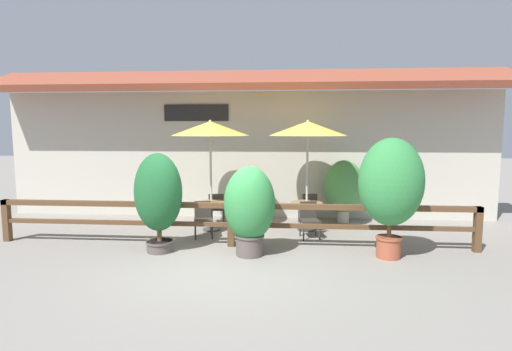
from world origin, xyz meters
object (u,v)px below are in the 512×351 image
object	(u,v)px
potted_plant_broad_leaf	(158,195)
chair_near_wallside	(216,207)
chair_near_streetside	(203,218)
dining_table_middle	(307,208)
chair_middle_streetside	(309,218)
patio_umbrella_near	(210,129)
potted_plant_small_flowering	(391,185)
dining_table_near	(211,208)
potted_plant_tall_tropical	(250,207)
patio_umbrella_middle	(308,129)
potted_plant_corner_fern	(344,187)
chair_middle_wallside	(308,207)

from	to	relation	value
potted_plant_broad_leaf	chair_near_wallside	bearing A→B (deg)	73.72
potted_plant_broad_leaf	chair_near_streetside	bearing A→B (deg)	61.63
dining_table_middle	chair_middle_streetside	xyz separation A→B (m)	(0.03, -0.69, -0.10)
patio_umbrella_near	potted_plant_small_flowering	distance (m)	4.47
dining_table_near	chair_middle_streetside	world-z (taller)	chair_middle_streetside
patio_umbrella_near	potted_plant_tall_tropical	size ratio (longest dim) A/B	1.53
patio_umbrella_near	dining_table_near	world-z (taller)	patio_umbrella_near
chair_near_wallside	chair_middle_streetside	size ratio (longest dim) A/B	1.00
dining_table_middle	potted_plant_small_flowering	bearing A→B (deg)	-53.60
dining_table_near	potted_plant_small_flowering	xyz separation A→B (m)	(3.91, -1.88, 0.89)
patio_umbrella_middle	potted_plant_broad_leaf	distance (m)	3.97
dining_table_near	potted_plant_tall_tropical	bearing A→B (deg)	-59.32
dining_table_near	dining_table_middle	bearing A→B (deg)	4.39
chair_middle_streetside	potted_plant_tall_tropical	world-z (taller)	potted_plant_tall_tropical
dining_table_near	potted_plant_broad_leaf	bearing A→B (deg)	-111.16
dining_table_near	potted_plant_small_flowering	bearing A→B (deg)	-25.66
dining_table_near	potted_plant_small_flowering	distance (m)	4.43
dining_table_near	patio_umbrella_middle	xyz separation A→B (m)	(2.39, 0.18, 1.98)
chair_near_streetside	chair_middle_streetside	world-z (taller)	same
dining_table_middle	potted_plant_broad_leaf	world-z (taller)	potted_plant_broad_leaf
dining_table_near	potted_plant_tall_tropical	distance (m)	2.31
potted_plant_corner_fern	dining_table_near	bearing A→B (deg)	-161.62
chair_middle_wallside	patio_umbrella_near	bearing A→B (deg)	5.22
potted_plant_tall_tropical	patio_umbrella_middle	bearing A→B (deg)	60.03
potted_plant_tall_tropical	potted_plant_corner_fern	xyz separation A→B (m)	(2.27, 3.09, -0.01)
patio_umbrella_near	dining_table_middle	distance (m)	3.11
chair_near_wallside	chair_middle_wallside	world-z (taller)	same
patio_umbrella_near	dining_table_near	bearing A→B (deg)	-90.00
chair_near_wallside	chair_middle_streetside	bearing A→B (deg)	146.57
dining_table_middle	chair_middle_streetside	size ratio (longest dim) A/B	0.96
dining_table_near	potted_plant_corner_fern	distance (m)	3.64
patio_umbrella_near	dining_table_near	xyz separation A→B (m)	(0.00, -0.00, -1.98)
dining_table_middle	potted_plant_small_flowering	distance (m)	2.71
chair_middle_wallside	potted_plant_broad_leaf	xyz separation A→B (m)	(-3.19, -2.74, 0.72)
patio_umbrella_near	potted_plant_broad_leaf	distance (m)	2.42
potted_plant_tall_tropical	dining_table_middle	bearing A→B (deg)	60.03
chair_near_streetside	chair_middle_streetside	bearing A→B (deg)	-11.01
chair_near_wallside	chair_middle_streetside	distance (m)	2.67
dining_table_middle	patio_umbrella_middle	bearing A→B (deg)	135.00
chair_near_wallside	chair_middle_wallside	bearing A→B (deg)	177.31
dining_table_middle	patio_umbrella_near	bearing A→B (deg)	-175.61
patio_umbrella_near	dining_table_middle	xyz separation A→B (m)	(2.39, 0.18, -1.98)
chair_middle_wallside	potted_plant_broad_leaf	distance (m)	4.27
chair_middle_wallside	dining_table_near	bearing A→B (deg)	5.22
patio_umbrella_near	chair_near_streetside	bearing A→B (deg)	-95.83
potted_plant_tall_tropical	chair_near_wallside	bearing A→B (deg)	113.75
chair_middle_streetside	potted_plant_broad_leaf	world-z (taller)	potted_plant_broad_leaf
potted_plant_broad_leaf	chair_middle_streetside	bearing A→B (deg)	23.47
potted_plant_tall_tropical	potted_plant_broad_leaf	bearing A→B (deg)	177.53
chair_near_wallside	potted_plant_broad_leaf	world-z (taller)	potted_plant_broad_leaf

